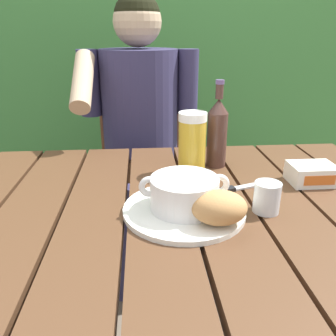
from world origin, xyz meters
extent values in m
cube|color=#51331F|center=(-0.30, 0.00, 0.70)|extent=(0.14, 0.84, 0.04)
cube|color=#51331F|center=(-0.15, 0.00, 0.70)|extent=(0.14, 0.84, 0.04)
cube|color=#51331F|center=(0.00, 0.00, 0.70)|extent=(0.14, 0.84, 0.04)
cube|color=#51331F|center=(0.15, 0.00, 0.70)|extent=(0.14, 0.84, 0.04)
cube|color=#51331F|center=(0.30, 0.00, 0.70)|extent=(0.14, 0.84, 0.04)
cube|color=#51331F|center=(0.45, 0.00, 0.70)|extent=(0.14, 0.84, 0.04)
cube|color=#51331F|center=(0.00, 0.39, 0.64)|extent=(1.31, 0.03, 0.08)
cube|color=#51331F|center=(0.63, 0.38, 0.34)|extent=(0.06, 0.06, 0.68)
cube|color=#3C7838|center=(0.00, 1.61, 1.00)|extent=(3.10, 0.60, 2.00)
cylinder|color=#4C3823|center=(-0.07, 1.76, 0.66)|extent=(0.10, 0.10, 1.32)
cylinder|color=#4C3823|center=(-0.19, 1.76, 0.84)|extent=(0.10, 0.10, 1.67)
cylinder|color=#4C3823|center=(-0.33, 1.76, 1.30)|extent=(0.10, 0.10, 2.59)
cylinder|color=#522E1B|center=(0.15, 0.59, 0.22)|extent=(0.04, 0.04, 0.44)
cylinder|color=#522E1B|center=(-0.23, 0.59, 0.22)|extent=(0.04, 0.04, 0.44)
cylinder|color=#522E1B|center=(0.15, 1.01, 0.22)|extent=(0.04, 0.04, 0.44)
cylinder|color=#522E1B|center=(-0.23, 1.01, 0.22)|extent=(0.04, 0.04, 0.44)
cube|color=#522E1B|center=(-0.04, 0.80, 0.45)|extent=(0.42, 0.46, 0.02)
cylinder|color=#522E1B|center=(0.15, 1.01, 0.72)|extent=(0.04, 0.04, 0.55)
cylinder|color=#522E1B|center=(-0.23, 1.01, 0.72)|extent=(0.04, 0.04, 0.55)
cube|color=#522E1B|center=(-0.04, 1.01, 0.63)|extent=(0.39, 0.02, 0.04)
cube|color=#522E1B|center=(-0.04, 1.01, 0.77)|extent=(0.39, 0.02, 0.04)
cube|color=#522E1B|center=(-0.04, 1.01, 0.91)|extent=(0.39, 0.02, 0.04)
cylinder|color=#322F51|center=(0.05, 0.50, 0.23)|extent=(0.11, 0.11, 0.45)
cylinder|color=#322F51|center=(0.05, 0.60, 0.51)|extent=(0.13, 0.40, 0.13)
cylinder|color=#322F51|center=(-0.12, 0.50, 0.23)|extent=(0.11, 0.11, 0.45)
cylinder|color=#322F51|center=(-0.12, 0.60, 0.51)|extent=(0.13, 0.40, 0.13)
cylinder|color=#322F51|center=(-0.04, 0.70, 0.78)|extent=(0.32, 0.32, 0.53)
sphere|color=tan|center=(-0.04, 0.70, 1.14)|extent=(0.19, 0.19, 0.19)
sphere|color=black|center=(-0.04, 0.70, 1.16)|extent=(0.18, 0.18, 0.18)
cylinder|color=#322F51|center=(0.16, 0.68, 0.91)|extent=(0.08, 0.08, 0.26)
cylinder|color=#322F51|center=(-0.24, 0.68, 0.91)|extent=(0.08, 0.08, 0.26)
cylinder|color=tan|center=(-0.24, 0.52, 0.94)|extent=(0.07, 0.25, 0.21)
cylinder|color=white|center=(0.06, -0.05, 0.73)|extent=(0.28, 0.28, 0.01)
cylinder|color=white|center=(0.06, -0.05, 0.77)|extent=(0.15, 0.15, 0.07)
cylinder|color=#974029|center=(0.06, -0.05, 0.78)|extent=(0.14, 0.14, 0.01)
torus|color=white|center=(-0.02, -0.05, 0.79)|extent=(0.05, 0.01, 0.05)
torus|color=white|center=(0.14, -0.05, 0.79)|extent=(0.05, 0.01, 0.05)
ellipsoid|color=tan|center=(0.12, -0.13, 0.77)|extent=(0.12, 0.10, 0.07)
cylinder|color=gold|center=(0.11, 0.19, 0.80)|extent=(0.08, 0.08, 0.15)
cylinder|color=white|center=(0.11, 0.19, 0.89)|extent=(0.08, 0.08, 0.02)
cylinder|color=#472D26|center=(0.19, 0.23, 0.80)|extent=(0.06, 0.06, 0.16)
cone|color=#472D26|center=(0.19, 0.23, 0.91)|extent=(0.06, 0.06, 0.04)
cylinder|color=#472D26|center=(0.19, 0.23, 0.95)|extent=(0.02, 0.02, 0.04)
cylinder|color=#5F4A78|center=(0.19, 0.23, 0.97)|extent=(0.03, 0.03, 0.01)
cylinder|color=silver|center=(0.25, -0.06, 0.76)|extent=(0.06, 0.06, 0.07)
cube|color=white|center=(0.43, 0.08, 0.75)|extent=(0.12, 0.09, 0.05)
cube|color=#D06022|center=(0.43, 0.04, 0.75)|extent=(0.08, 0.00, 0.03)
cube|color=silver|center=(0.23, 0.06, 0.72)|extent=(0.11, 0.05, 0.00)
cube|color=black|center=(0.18, 0.05, 0.73)|extent=(0.06, 0.04, 0.01)
camera|label=1|loc=(-0.03, -0.74, 1.11)|focal=36.35mm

